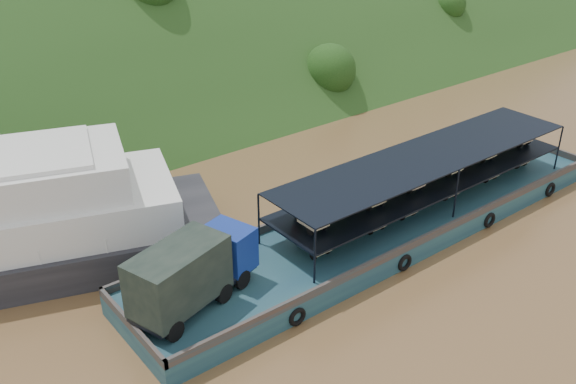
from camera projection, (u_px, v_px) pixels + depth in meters
ground at (343, 246)px, 39.72m from camera, size 160.00×160.00×0.00m
hillside at (102, 96)px, 64.83m from camera, size 140.00×39.60×39.60m
cargo_barge at (368, 226)px, 39.47m from camera, size 35.11×7.18×4.89m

